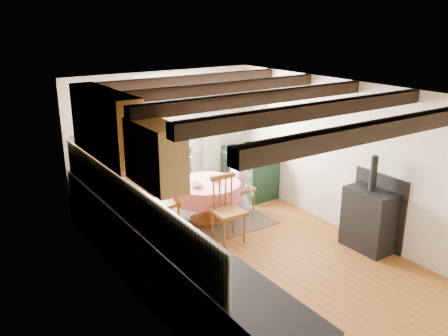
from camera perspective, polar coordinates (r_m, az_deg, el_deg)
floor at (r=6.86m, az=3.80°, el=-10.92°), size 3.60×5.50×0.00m
ceiling at (r=6.07m, az=4.27°, el=9.31°), size 3.60×5.50×0.00m
wall_back at (r=8.60m, az=-7.27°, el=3.67°), size 3.60×0.00×2.40m
wall_front at (r=4.70m, az=25.36°, el=-10.64°), size 3.60×0.00×2.40m
wall_left at (r=5.51m, az=-11.01°, el=-4.90°), size 0.00×5.50×2.40m
wall_right at (r=7.55m, az=14.89°, el=1.16°), size 0.00×5.50×2.40m
beam_a at (r=4.70m, az=19.44°, el=4.64°), size 3.60×0.16×0.16m
beam_b at (r=5.34m, az=10.90°, el=6.86°), size 3.60×0.16×0.16m
beam_c at (r=6.08m, az=4.25°, el=8.47°), size 3.60×0.16×0.16m
beam_d at (r=6.89m, az=-0.94°, el=9.65°), size 3.60×0.16×0.16m
beam_e at (r=7.74m, az=-5.04°, el=10.52°), size 3.60×0.16×0.16m
splash_left at (r=5.78m, az=-12.01°, el=-3.87°), size 0.02×4.50×0.55m
splash_back at (r=8.20m, az=-13.45°, el=2.60°), size 1.40×0.02×0.55m
base_cabinet_left at (r=5.95m, az=-7.87°, el=-11.05°), size 0.60×5.30×0.88m
base_cabinet_back at (r=8.17m, az=-12.69°, el=-3.03°), size 1.30×0.60×0.88m
worktop_left at (r=5.75m, az=-7.88°, el=-6.99°), size 0.64×5.30×0.04m
worktop_back at (r=8.00m, az=-12.86°, el=0.01°), size 1.30×0.64×0.04m
wall_cabinet_glass at (r=6.42m, az=-14.28°, el=5.20°), size 0.34×1.80×0.90m
wall_cabinet_solid at (r=5.08m, az=-8.38°, el=1.66°), size 0.34×0.90×0.70m
window_frame at (r=8.54m, az=-6.73°, el=6.34°), size 1.34×0.03×1.54m
window_pane at (r=8.55m, az=-6.75°, el=6.35°), size 1.20×0.01×1.40m
curtain_left at (r=8.24m, az=-11.58°, el=2.08°), size 0.35×0.10×2.10m
curtain_right at (r=8.99m, az=-1.55°, el=3.79°), size 0.35×0.10×2.10m
curtain_rod at (r=8.37m, az=-6.61°, el=10.27°), size 2.00×0.03×0.03m
wall_picture at (r=9.05m, az=4.05°, el=7.72°), size 0.04×0.50×0.60m
wall_plate at (r=8.98m, az=-1.28°, el=7.68°), size 0.30×0.02×0.30m
rug at (r=8.00m, az=-2.15°, el=-6.42°), size 1.97×1.53×0.01m
dining_table at (r=7.86m, az=-2.18°, el=-4.15°), size 1.15×1.15×0.69m
chair_near at (r=7.13m, az=0.58°, el=-5.08°), size 0.47×0.49×1.03m
chair_left at (r=7.50m, az=-7.49°, el=-3.94°), size 0.53×0.51×1.06m
chair_right at (r=8.27m, az=2.18°, el=-2.27°), size 0.42×0.41×0.89m
aga_range at (r=9.01m, az=3.22°, el=-0.43°), size 0.65×1.00×0.93m
cast_iron_stove at (r=7.15m, az=17.36°, el=-4.12°), size 0.43×0.72×1.44m
child_far at (r=8.39m, az=-4.71°, el=-1.01°), size 0.49×0.40×1.17m
child_right at (r=8.16m, az=1.93°, el=-1.73°), size 0.41×0.58×1.11m
bowl_a at (r=7.87m, az=-1.13°, el=-1.21°), size 0.28×0.28×0.05m
bowl_b at (r=7.54m, az=-3.32°, el=-2.06°), size 0.23×0.23×0.06m
cup at (r=7.74m, az=-1.22°, el=-1.36°), size 0.15×0.15×0.10m
canister_tall at (r=7.87m, az=-14.60°, el=0.58°), size 0.13×0.13×0.23m
canister_wide at (r=7.99m, az=-12.63°, el=0.86°), size 0.17×0.17×0.19m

